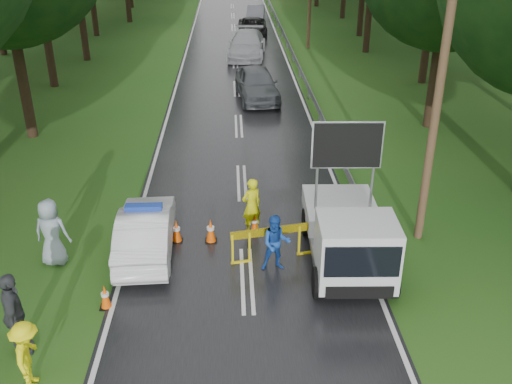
{
  "coord_description": "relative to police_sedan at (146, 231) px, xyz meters",
  "views": [
    {
      "loc": [
        -0.33,
        -12.5,
        8.81
      ],
      "look_at": [
        0.36,
        2.62,
        1.3
      ],
      "focal_mm": 40.0,
      "sensor_mm": 36.0,
      "label": 1
    }
  ],
  "objects": [
    {
      "name": "cone_center",
      "position": [
        1.8,
        0.46,
        -0.32
      ],
      "size": [
        0.36,
        0.36,
        0.76
      ],
      "color": "black",
      "rests_on": "ground"
    },
    {
      "name": "cone_left_mid",
      "position": [
        0.8,
        0.52,
        -0.34
      ],
      "size": [
        0.34,
        0.34,
        0.71
      ],
      "color": "black",
      "rests_on": "ground"
    },
    {
      "name": "road",
      "position": [
        2.8,
        28.46,
        -0.67
      ],
      "size": [
        7.0,
        140.0,
        0.02
      ],
      "primitive_type": "cube",
      "color": "black",
      "rests_on": "ground"
    },
    {
      "name": "cone_far",
      "position": [
        3.11,
        0.96,
        -0.38
      ],
      "size": [
        0.3,
        0.3,
        0.64
      ],
      "color": "black",
      "rests_on": "ground"
    },
    {
      "name": "bystander_right",
      "position": [
        -2.46,
        -0.47,
        0.29
      ],
      "size": [
        1.02,
        0.73,
        1.94
      ],
      "primitive_type": "imported",
      "rotation": [
        0.0,
        0.0,
        3.02
      ],
      "color": "#8897A3",
      "rests_on": "ground"
    },
    {
      "name": "cone_right",
      "position": [
        5.2,
        2.23,
        -0.32
      ],
      "size": [
        0.35,
        0.35,
        0.75
      ],
      "color": "black",
      "rests_on": "ground"
    },
    {
      "name": "cone_near_left",
      "position": [
        -0.7,
        -2.54,
        -0.37
      ],
      "size": [
        0.31,
        0.31,
        0.66
      ],
      "color": "black",
      "rests_on": "ground"
    },
    {
      "name": "queue_car_third",
      "position": [
        4.26,
        31.27,
        -0.03
      ],
      "size": [
        2.26,
        4.76,
        1.31
      ],
      "primitive_type": "imported",
      "rotation": [
        0.0,
        0.0,
        -0.02
      ],
      "color": "black",
      "rests_on": "ground"
    },
    {
      "name": "officer",
      "position": [
        3.02,
        1.01,
        0.2
      ],
      "size": [
        0.77,
        0.68,
        1.77
      ],
      "primitive_type": "imported",
      "rotation": [
        0.0,
        0.0,
        3.65
      ],
      "color": "#D4DA0B",
      "rests_on": "ground"
    },
    {
      "name": "ground",
      "position": [
        2.8,
        -1.54,
        -0.68
      ],
      "size": [
        160.0,
        160.0,
        0.0
      ],
      "primitive_type": "plane",
      "color": "#1B4D16",
      "rests_on": "ground"
    },
    {
      "name": "work_truck",
      "position": [
        5.55,
        -1.02,
        0.33
      ],
      "size": [
        2.25,
        4.76,
        3.74
      ],
      "rotation": [
        0.0,
        0.0,
        -0.04
      ],
      "color": "gray",
      "rests_on": "ground"
    },
    {
      "name": "queue_car_fourth",
      "position": [
        4.79,
        37.27,
        0.0
      ],
      "size": [
        1.84,
        4.3,
        1.38
      ],
      "primitive_type": "imported",
      "rotation": [
        0.0,
        0.0,
        -0.09
      ],
      "color": "#46494F",
      "rests_on": "ground"
    },
    {
      "name": "civilian",
      "position": [
        3.6,
        -1.04,
        0.13
      ],
      "size": [
        0.8,
        0.63,
        1.62
      ],
      "primitive_type": "imported",
      "rotation": [
        0.0,
        0.0,
        0.03
      ],
      "color": "#1947A7",
      "rests_on": "ground"
    },
    {
      "name": "police_sedan",
      "position": [
        0.0,
        0.0,
        0.0
      ],
      "size": [
        1.61,
        4.19,
        1.5
      ],
      "rotation": [
        0.0,
        0.0,
        3.18
      ],
      "color": "white",
      "rests_on": "ground"
    },
    {
      "name": "bystander_left",
      "position": [
        -1.72,
        -5.04,
        0.1
      ],
      "size": [
        0.72,
        1.08,
        1.56
      ],
      "primitive_type": "imported",
      "rotation": [
        0.0,
        0.0,
        1.72
      ],
      "color": "#F6EF0D",
      "rests_on": "ground"
    },
    {
      "name": "bystander_mid",
      "position": [
        -2.27,
        -4.04,
        0.33
      ],
      "size": [
        0.83,
        1.28,
        2.03
      ],
      "primitive_type": "imported",
      "rotation": [
        0.0,
        0.0,
        1.88
      ],
      "color": "#383A3E",
      "rests_on": "ground"
    },
    {
      "name": "queue_car_first",
      "position": [
        3.81,
        14.53,
        0.14
      ],
      "size": [
        2.4,
        4.99,
        1.64
      ],
      "primitive_type": "imported",
      "rotation": [
        0.0,
        0.0,
        0.1
      ],
      "color": "#44474C",
      "rests_on": "ground"
    },
    {
      "name": "utility_pole_near",
      "position": [
        8.0,
        0.46,
        4.38
      ],
      "size": [
        1.4,
        0.24,
        10.0
      ],
      "color": "#4F3C24",
      "rests_on": "ground"
    },
    {
      "name": "barrier",
      "position": [
        3.6,
        -0.54,
        0.09
      ],
      "size": [
        2.44,
        0.55,
        1.03
      ],
      "rotation": [
        0.0,
        0.0,
        0.2
      ],
      "color": "#DABF0B",
      "rests_on": "ground"
    },
    {
      "name": "guardrail",
      "position": [
        6.5,
        28.13,
        -0.14
      ],
      "size": [
        0.12,
        60.06,
        0.7
      ],
      "color": "gray",
      "rests_on": "ground"
    },
    {
      "name": "queue_car_second",
      "position": [
        3.6,
        24.01,
        0.14
      ],
      "size": [
        2.85,
        5.86,
        1.64
      ],
      "primitive_type": "imported",
      "rotation": [
        0.0,
        0.0,
        -0.1
      ],
      "color": "#999AA0",
      "rests_on": "ground"
    }
  ]
}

